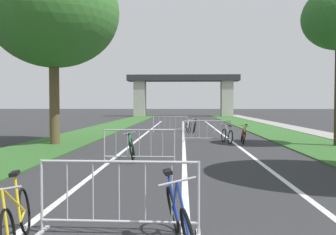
{
  "coord_description": "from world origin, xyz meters",
  "views": [
    {
      "loc": [
        -0.05,
        -1.88,
        1.83
      ],
      "look_at": [
        -0.78,
        16.23,
        1.19
      ],
      "focal_mm": 39.2,
      "sensor_mm": 36.0,
      "label": 1
    }
  ],
  "objects_px": {
    "bicycle_blue_3": "(179,218)",
    "bicycle_white_5": "(227,136)",
    "bicycle_black_2": "(195,127)",
    "bicycle_yellow_4": "(17,219)",
    "tree_left_pine_near": "(53,12)",
    "bicycle_silver_6": "(189,127)",
    "crowd_barrier_second": "(139,146)",
    "crowd_barrier_fourth": "(170,124)",
    "crowd_barrier_nearest": "(119,198)",
    "bicycle_green_1": "(132,149)",
    "crowd_barrier_third": "(207,131)",
    "bicycle_orange_0": "(243,136)"
  },
  "relations": [
    {
      "from": "bicycle_blue_3",
      "to": "bicycle_white_5",
      "type": "bearing_deg",
      "value": -110.53
    },
    {
      "from": "bicycle_black_2",
      "to": "bicycle_yellow_4",
      "type": "distance_m",
      "value": 19.53
    },
    {
      "from": "tree_left_pine_near",
      "to": "bicycle_silver_6",
      "type": "bearing_deg",
      "value": 53.46
    },
    {
      "from": "crowd_barrier_second",
      "to": "crowd_barrier_fourth",
      "type": "relative_size",
      "value": 0.99
    },
    {
      "from": "bicycle_silver_6",
      "to": "tree_left_pine_near",
      "type": "bearing_deg",
      "value": -112.99
    },
    {
      "from": "crowd_barrier_nearest",
      "to": "bicycle_yellow_4",
      "type": "distance_m",
      "value": 1.35
    },
    {
      "from": "crowd_barrier_fourth",
      "to": "bicycle_green_1",
      "type": "height_order",
      "value": "crowd_barrier_fourth"
    },
    {
      "from": "crowd_barrier_nearest",
      "to": "bicycle_yellow_4",
      "type": "relative_size",
      "value": 1.39
    },
    {
      "from": "crowd_barrier_second",
      "to": "crowd_barrier_fourth",
      "type": "xyz_separation_m",
      "value": [
        0.54,
        12.87,
        0.0
      ]
    },
    {
      "from": "crowd_barrier_second",
      "to": "crowd_barrier_third",
      "type": "xyz_separation_m",
      "value": [
        2.57,
        6.44,
        0.0
      ]
    },
    {
      "from": "bicycle_yellow_4",
      "to": "bicycle_silver_6",
      "type": "bearing_deg",
      "value": -110.97
    },
    {
      "from": "crowd_barrier_second",
      "to": "bicycle_orange_0",
      "type": "relative_size",
      "value": 1.38
    },
    {
      "from": "crowd_barrier_nearest",
      "to": "bicycle_yellow_4",
      "type": "height_order",
      "value": "crowd_barrier_nearest"
    },
    {
      "from": "crowd_barrier_nearest",
      "to": "tree_left_pine_near",
      "type": "bearing_deg",
      "value": 113.53
    },
    {
      "from": "bicycle_silver_6",
      "to": "bicycle_white_5",
      "type": "bearing_deg",
      "value": -63.65
    },
    {
      "from": "bicycle_blue_3",
      "to": "bicycle_yellow_4",
      "type": "bearing_deg",
      "value": -8.48
    },
    {
      "from": "crowd_barrier_fourth",
      "to": "bicycle_silver_6",
      "type": "distance_m",
      "value": 1.32
    },
    {
      "from": "bicycle_yellow_4",
      "to": "bicycle_white_5",
      "type": "xyz_separation_m",
      "value": [
        4.22,
        12.82,
        -0.01
      ]
    },
    {
      "from": "tree_left_pine_near",
      "to": "bicycle_black_2",
      "type": "bearing_deg",
      "value": 48.63
    },
    {
      "from": "bicycle_orange_0",
      "to": "bicycle_yellow_4",
      "type": "distance_m",
      "value": 13.74
    },
    {
      "from": "bicycle_black_2",
      "to": "bicycle_silver_6",
      "type": "bearing_deg",
      "value": 116.97
    },
    {
      "from": "bicycle_black_2",
      "to": "bicycle_silver_6",
      "type": "height_order",
      "value": "bicycle_black_2"
    },
    {
      "from": "crowd_barrier_third",
      "to": "bicycle_orange_0",
      "type": "relative_size",
      "value": 1.39
    },
    {
      "from": "bicycle_yellow_4",
      "to": "tree_left_pine_near",
      "type": "bearing_deg",
      "value": -86.5
    },
    {
      "from": "crowd_barrier_second",
      "to": "bicycle_white_5",
      "type": "xyz_separation_m",
      "value": [
        3.47,
        5.85,
        -0.16
      ]
    },
    {
      "from": "bicycle_white_5",
      "to": "bicycle_silver_6",
      "type": "distance_m",
      "value": 7.6
    },
    {
      "from": "crowd_barrier_third",
      "to": "bicycle_blue_3",
      "type": "height_order",
      "value": "crowd_barrier_third"
    },
    {
      "from": "tree_left_pine_near",
      "to": "bicycle_white_5",
      "type": "distance_m",
      "value": 9.76
    },
    {
      "from": "crowd_barrier_second",
      "to": "bicycle_yellow_4",
      "type": "xyz_separation_m",
      "value": [
        -0.74,
        -6.97,
        -0.15
      ]
    },
    {
      "from": "crowd_barrier_third",
      "to": "crowd_barrier_fourth",
      "type": "xyz_separation_m",
      "value": [
        -2.03,
        6.44,
        0.0
      ]
    },
    {
      "from": "crowd_barrier_fourth",
      "to": "bicycle_silver_6",
      "type": "relative_size",
      "value": 1.39
    },
    {
      "from": "crowd_barrier_second",
      "to": "bicycle_black_2",
      "type": "distance_m",
      "value": 12.53
    },
    {
      "from": "crowd_barrier_third",
      "to": "bicycle_green_1",
      "type": "relative_size",
      "value": 1.28
    },
    {
      "from": "crowd_barrier_fourth",
      "to": "bicycle_yellow_4",
      "type": "bearing_deg",
      "value": -93.69
    },
    {
      "from": "crowd_barrier_second",
      "to": "crowd_barrier_fourth",
      "type": "distance_m",
      "value": 12.88
    },
    {
      "from": "bicycle_yellow_4",
      "to": "crowd_barrier_nearest",
      "type": "bearing_deg",
      "value": -170.19
    },
    {
      "from": "bicycle_yellow_4",
      "to": "bicycle_silver_6",
      "type": "relative_size",
      "value": 0.99
    },
    {
      "from": "tree_left_pine_near",
      "to": "bicycle_blue_3",
      "type": "distance_m",
      "value": 14.23
    },
    {
      "from": "bicycle_orange_0",
      "to": "bicycle_yellow_4",
      "type": "height_order",
      "value": "bicycle_yellow_4"
    },
    {
      "from": "crowd_barrier_fourth",
      "to": "bicycle_white_5",
      "type": "relative_size",
      "value": 1.43
    },
    {
      "from": "bicycle_silver_6",
      "to": "crowd_barrier_third",
      "type": "bearing_deg",
      "value": -69.96
    },
    {
      "from": "bicycle_orange_0",
      "to": "bicycle_blue_3",
      "type": "height_order",
      "value": "bicycle_blue_3"
    },
    {
      "from": "bicycle_blue_3",
      "to": "bicycle_white_5",
      "type": "distance_m",
      "value": 12.91
    },
    {
      "from": "crowd_barrier_second",
      "to": "crowd_barrier_fourth",
      "type": "bearing_deg",
      "value": 87.62
    },
    {
      "from": "bicycle_silver_6",
      "to": "crowd_barrier_fourth",
      "type": "bearing_deg",
      "value": -149.18
    },
    {
      "from": "crowd_barrier_fourth",
      "to": "bicycle_blue_3",
      "type": "height_order",
      "value": "crowd_barrier_fourth"
    },
    {
      "from": "tree_left_pine_near",
      "to": "bicycle_blue_3",
      "type": "bearing_deg",
      "value": -63.82
    },
    {
      "from": "crowd_barrier_fourth",
      "to": "bicycle_blue_3",
      "type": "distance_m",
      "value": 19.77
    },
    {
      "from": "bicycle_orange_0",
      "to": "crowd_barrier_fourth",
      "type": "bearing_deg",
      "value": 122.33
    },
    {
      "from": "bicycle_green_1",
      "to": "bicycle_silver_6",
      "type": "relative_size",
      "value": 1.08
    }
  ]
}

